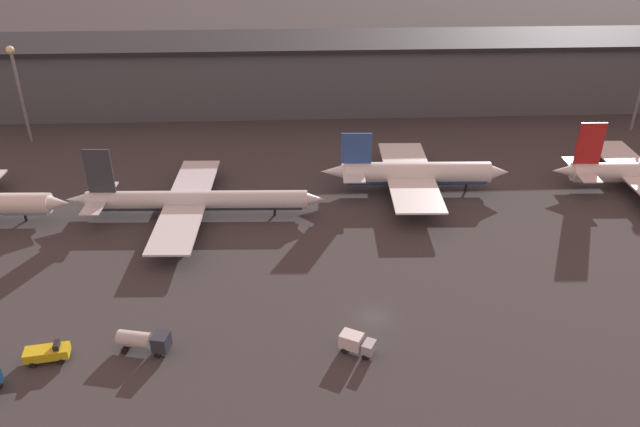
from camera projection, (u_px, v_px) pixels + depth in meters
name	position (u px, v px, depth m)	size (l,w,h in m)	color
ground	(374.00, 317.00, 91.90)	(600.00, 600.00, 0.00)	#383538
terminal_building	(332.00, 73.00, 171.03)	(242.94, 24.89, 18.51)	#4C515B
airplane_1	(194.00, 201.00, 117.51)	(48.65, 37.92, 13.73)	silver
airplane_2	(415.00, 174.00, 126.47)	(38.39, 33.37, 12.66)	white
service_vehicle_0	(47.00, 353.00, 83.06)	(5.98, 3.15, 2.81)	gold
service_vehicle_1	(356.00, 343.00, 84.45)	(5.21, 4.16, 2.77)	#9EA3A8
service_vehicle_4	(144.00, 340.00, 84.59)	(7.52, 3.79, 3.04)	#282D38
lamp_post_0	(18.00, 82.00, 144.78)	(1.80, 1.80, 23.13)	slate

